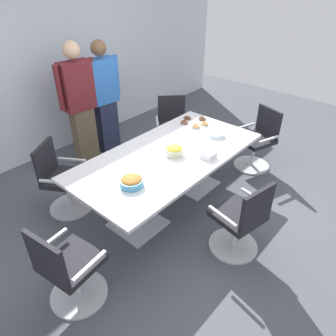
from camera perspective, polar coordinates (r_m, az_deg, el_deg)
name	(u,v)px	position (r m, az deg, el deg)	size (l,w,h in m)	color
ground_plane	(168,203)	(4.21, 0.00, -6.33)	(10.00, 10.00, 0.01)	#4C4F56
back_wall	(48,63)	(5.31, -20.84, 17.29)	(8.00, 0.10, 2.80)	silver
conference_table	(168,163)	(3.84, 0.00, 0.94)	(2.40, 1.20, 0.75)	silver
office_chair_0	(258,142)	(4.94, 15.86, 4.54)	(0.68, 0.68, 0.91)	silver
office_chair_1	(172,129)	(5.15, 0.79, 7.05)	(0.76, 0.76, 0.91)	silver
office_chair_2	(62,181)	(4.11, -18.57, -2.31)	(0.75, 0.75, 0.91)	silver
office_chair_3	(68,270)	(3.04, -17.62, -17.19)	(0.61, 0.61, 0.91)	silver
office_chair_4	(241,222)	(3.42, 13.03, -9.43)	(0.64, 0.64, 0.91)	silver
person_standing_0	(80,103)	(4.84, -15.64, 11.17)	(0.61, 0.26, 1.82)	brown
person_standing_1	(104,97)	(5.10, -11.48, 12.45)	(0.61, 0.25, 1.76)	#232842
snack_bowl_chips_yellow	(174,150)	(3.73, 1.15, 3.19)	(0.21, 0.21, 0.12)	beige
snack_bowl_pretzels	(131,181)	(3.24, -6.62, -2.39)	(0.25, 0.25, 0.11)	#4C9EC6
donut_platter	(195,122)	(4.54, 4.83, 8.23)	(0.40, 0.40, 0.04)	white
plate_stack	(216,134)	(4.21, 8.74, 6.05)	(0.21, 0.21, 0.05)	white
napkin_pile	(208,155)	(3.71, 7.28, 2.35)	(0.15, 0.15, 0.07)	white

